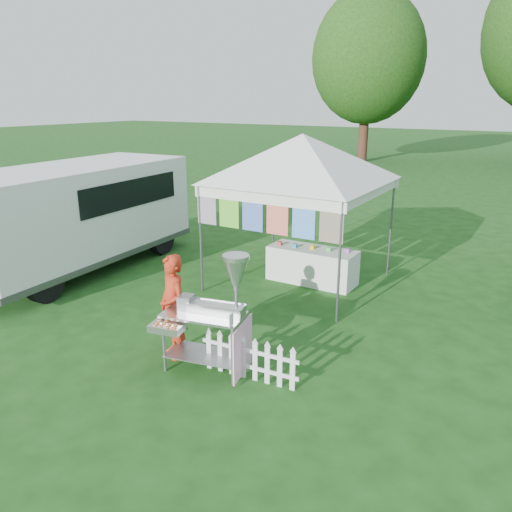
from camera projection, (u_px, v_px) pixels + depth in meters
The scene contains 8 objects.
ground at pixel (195, 352), 7.48m from camera, with size 120.00×120.00×0.00m, color #174012.
canopy_main at pixel (303, 134), 9.43m from camera, with size 4.24×4.24×3.45m.
tree_left at pixel (368, 58), 28.26m from camera, with size 6.40×6.40×9.53m.
donut_cart at pixel (215, 305), 6.65m from camera, with size 1.26×1.06×1.72m.
vendor at pixel (173, 307), 7.16m from camera, with size 0.57×0.37×1.55m, color #B42C16.
cargo_van at pixel (79, 213), 10.96m from camera, with size 2.50×5.57×2.27m.
picket_fence at pixel (249, 360), 6.69m from camera, with size 1.44×0.14×0.56m.
display_table at pixel (312, 265), 10.25m from camera, with size 1.80×0.70×0.72m, color white.
Camera 1 is at (4.26, -5.25, 3.63)m, focal length 35.00 mm.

